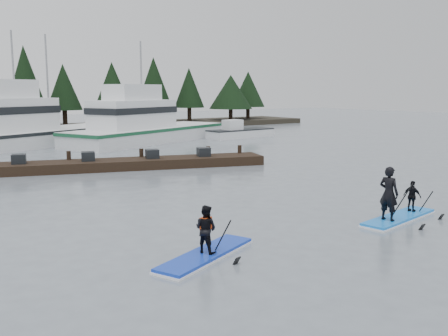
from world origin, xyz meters
TOP-DOWN VIEW (x-y plane):
  - ground at (0.00, 0.00)m, footprint 160.00×160.00m
  - far_shore at (0.00, 42.00)m, footprint 70.00×8.00m
  - treeline at (0.00, 42.00)m, footprint 60.00×4.00m
  - fishing_boat_large at (-2.67, 29.29)m, footprint 17.63×11.37m
  - fishing_boat_medium at (6.73, 27.06)m, footprint 16.44×10.45m
  - skiff at (15.78, 25.76)m, footprint 6.80×2.54m
  - floating_dock at (-0.57, 14.72)m, footprint 15.61×6.75m
  - buoy_b at (-4.61, 21.56)m, footprint 0.56×0.56m
  - paddleboard_solo at (-5.03, -0.34)m, footprint 3.49×2.12m
  - paddleboard_duo at (2.19, -0.91)m, footprint 3.68×1.49m

SIDE VIEW (x-z plane):
  - ground at x=0.00m, z-range 0.00..0.00m
  - treeline at x=0.00m, z-range -4.00..4.00m
  - buoy_b at x=-4.61m, z-range -0.28..0.28m
  - floating_dock at x=-0.57m, z-range 0.00..0.52m
  - far_shore at x=0.00m, z-range 0.00..0.60m
  - skiff at x=15.78m, z-range 0.00..0.78m
  - paddleboard_solo at x=-5.03m, z-range -0.50..1.34m
  - paddleboard_duo at x=2.19m, z-range -0.60..1.82m
  - fishing_boat_medium at x=6.73m, z-range -3.97..5.32m
  - fishing_boat_large at x=-2.67m, z-range -4.14..5.61m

